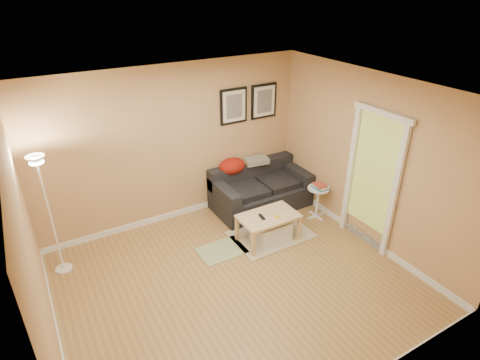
{
  "coord_description": "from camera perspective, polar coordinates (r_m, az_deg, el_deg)",
  "views": [
    {
      "loc": [
        -2.05,
        -3.63,
        3.72
      ],
      "look_at": [
        0.55,
        0.85,
        1.05
      ],
      "focal_mm": 29.61,
      "sensor_mm": 36.0,
      "label": 1
    }
  ],
  "objects": [
    {
      "name": "side_table",
      "position": [
        6.9,
        11.06,
        -3.19
      ],
      "size": [
        0.37,
        0.37,
        0.56
      ],
      "primitive_type": null,
      "color": "white",
      "rests_on": "ground"
    },
    {
      "name": "baseboard_left",
      "position": [
        5.16,
        -24.36,
        -21.18
      ],
      "size": [
        0.02,
        4.0,
        0.1
      ],
      "primitive_type": "cube",
      "color": "white",
      "rests_on": "ground"
    },
    {
      "name": "floor",
      "position": [
        5.59,
        -0.52,
        -14.47
      ],
      "size": [
        4.5,
        4.5,
        0.0
      ],
      "primitive_type": "plane",
      "color": "#9D7E43",
      "rests_on": "ground"
    },
    {
      "name": "framed_print_left",
      "position": [
        6.7,
        -0.92,
        10.61
      ],
      "size": [
        0.5,
        0.04,
        0.6
      ],
      "primitive_type": null,
      "color": "black",
      "rests_on": "wall_back"
    },
    {
      "name": "wall_right",
      "position": [
        6.13,
        18.06,
        2.59
      ],
      "size": [
        0.0,
        4.0,
        4.0
      ],
      "primitive_type": "plane",
      "rotation": [
        1.57,
        0.0,
        -1.57
      ],
      "color": "tan",
      "rests_on": "ground"
    },
    {
      "name": "book_stack",
      "position": [
        6.74,
        11.47,
        -0.87
      ],
      "size": [
        0.27,
        0.3,
        0.08
      ],
      "primitive_type": null,
      "rotation": [
        0.0,
        0.0,
        -0.38
      ],
      "color": "teal",
      "rests_on": "side_table"
    },
    {
      "name": "ceiling",
      "position": [
        4.32,
        -0.67,
        12.24
      ],
      "size": [
        4.5,
        4.5,
        0.0
      ],
      "primitive_type": "plane",
      "rotation": [
        3.14,
        0.0,
        0.0
      ],
      "color": "white",
      "rests_on": "wall_back"
    },
    {
      "name": "baseboard_back",
      "position": [
        7.02,
        -8.62,
        -4.61
      ],
      "size": [
        4.5,
        0.02,
        0.1
      ],
      "primitive_type": "cube",
      "color": "white",
      "rests_on": "ground"
    },
    {
      "name": "sofa",
      "position": [
        7.04,
        3.07,
        -1.14
      ],
      "size": [
        1.7,
        0.9,
        0.75
      ],
      "primitive_type": null,
      "color": "black",
      "rests_on": "ground"
    },
    {
      "name": "doorway",
      "position": [
        6.12,
        18.38,
        -0.36
      ],
      "size": [
        0.12,
        1.01,
        2.13
      ],
      "primitive_type": null,
      "color": "white",
      "rests_on": "ground"
    },
    {
      "name": "red_throw",
      "position": [
        6.92,
        -1.15,
        2.02
      ],
      "size": [
        0.48,
        0.36,
        0.28
      ],
      "primitive_type": null,
      "color": "maroon",
      "rests_on": "sofa"
    },
    {
      "name": "green_runner",
      "position": [
        6.12,
        -2.66,
        -10.1
      ],
      "size": [
        0.7,
        0.5,
        0.01
      ],
      "primitive_type": "cube",
      "color": "#668C4C",
      "rests_on": "ground"
    },
    {
      "name": "storage_bin",
      "position": [
        6.25,
        4.48,
        -7.38
      ],
      "size": [
        0.57,
        0.42,
        0.35
      ],
      "primitive_type": null,
      "color": "white",
      "rests_on": "ground"
    },
    {
      "name": "baseboard_right",
      "position": [
        6.71,
        16.47,
        -7.17
      ],
      "size": [
        0.02,
        4.0,
        0.1
      ],
      "primitive_type": "cube",
      "color": "white",
      "rests_on": "ground"
    },
    {
      "name": "framed_print_right",
      "position": [
        7.0,
        3.44,
        11.29
      ],
      "size": [
        0.5,
        0.04,
        0.6
      ],
      "primitive_type": null,
      "color": "black",
      "rests_on": "wall_back"
    },
    {
      "name": "wall_left",
      "position": [
        4.37,
        -27.64,
        -9.98
      ],
      "size": [
        0.0,
        4.0,
        4.0
      ],
      "primitive_type": "plane",
      "rotation": [
        1.57,
        0.0,
        1.57
      ],
      "color": "tan",
      "rests_on": "ground"
    },
    {
      "name": "area_rug",
      "position": [
        6.48,
        4.48,
        -7.8
      ],
      "size": [
        1.25,
        0.85,
        0.01
      ],
      "primitive_type": "cube",
      "color": "beige",
      "rests_on": "ground"
    },
    {
      "name": "tape_roll",
      "position": [
        6.07,
        5.32,
        -5.27
      ],
      "size": [
        0.07,
        0.07,
        0.03
      ],
      "primitive_type": "cylinder",
      "color": "yellow",
      "rests_on": "coffee_table"
    },
    {
      "name": "coffee_table",
      "position": [
        6.24,
        4.05,
        -6.88
      ],
      "size": [
        0.94,
        0.61,
        0.45
      ],
      "primitive_type": null,
      "rotation": [
        0.0,
        0.0,
        -0.06
      ],
      "color": "#E5C28C",
      "rests_on": "ground"
    },
    {
      "name": "floor_lamp",
      "position": [
        5.85,
        -25.55,
        -5.19
      ],
      "size": [
        0.23,
        0.23,
        1.78
      ],
      "primitive_type": null,
      "color": "white",
      "rests_on": "ground"
    },
    {
      "name": "plaid_throw",
      "position": [
        7.11,
        2.34,
        2.82
      ],
      "size": [
        0.45,
        0.32,
        0.1
      ],
      "primitive_type": null,
      "rotation": [
        0.0,
        0.0,
        -0.14
      ],
      "color": "tan",
      "rests_on": "sofa"
    },
    {
      "name": "remote_control",
      "position": [
        6.05,
        3.15,
        -5.32
      ],
      "size": [
        0.07,
        0.17,
        0.02
      ],
      "primitive_type": "cube",
      "rotation": [
        0.0,
        0.0,
        -0.13
      ],
      "color": "black",
      "rests_on": "coffee_table"
    },
    {
      "name": "wall_back",
      "position": [
        6.46,
        -9.41,
        4.89
      ],
      "size": [
        4.5,
        0.0,
        4.5
      ],
      "primitive_type": "plane",
      "rotation": [
        1.57,
        0.0,
        0.0
      ],
      "color": "tan",
      "rests_on": "ground"
    },
    {
      "name": "wall_front",
      "position": [
        3.57,
        16.25,
        -16.82
      ],
      "size": [
        4.5,
        0.0,
        4.5
      ],
      "primitive_type": "plane",
      "rotation": [
        -1.57,
        0.0,
        0.0
      ],
      "color": "tan",
      "rests_on": "ground"
    }
  ]
}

